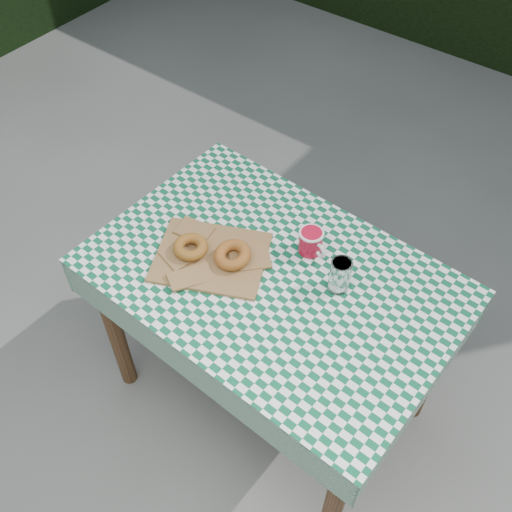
{
  "coord_description": "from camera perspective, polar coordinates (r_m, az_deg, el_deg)",
  "views": [
    {
      "loc": [
        0.72,
        -0.87,
        2.16
      ],
      "look_at": [
        0.01,
        0.07,
        0.79
      ],
      "focal_mm": 41.51,
      "sensor_mm": 36.0,
      "label": 1
    }
  ],
  "objects": [
    {
      "name": "table",
      "position": [
        2.11,
        1.38,
        -8.37
      ],
      "size": [
        1.11,
        0.77,
        0.75
      ],
      "primitive_type": "cube",
      "rotation": [
        0.0,
        0.0,
        -0.04
      ],
      "color": "#4F2E1B",
      "rests_on": "ground"
    },
    {
      "name": "tablecloth",
      "position": [
        1.8,
        1.6,
        -1.93
      ],
      "size": [
        1.13,
        0.79,
        0.01
      ],
      "primitive_type": "cube",
      "rotation": [
        0.0,
        0.0,
        -0.04
      ],
      "color": "#0D5433",
      "rests_on": "table"
    },
    {
      "name": "coffee_mug",
      "position": [
        1.84,
        5.29,
        1.41
      ],
      "size": [
        0.19,
        0.19,
        0.08
      ],
      "primitive_type": null,
      "rotation": [
        0.0,
        0.0,
        -0.33
      ],
      "color": "#AF0B25",
      "rests_on": "tablecloth"
    },
    {
      "name": "bagel_back",
      "position": [
        1.8,
        -2.29,
        0.1
      ],
      "size": [
        0.15,
        0.15,
        0.04
      ],
      "primitive_type": "torus",
      "rotation": [
        0.0,
        0.0,
        -0.45
      ],
      "color": "#995D1F",
      "rests_on": "paper_bag"
    },
    {
      "name": "bagel_front",
      "position": [
        1.84,
        -6.32,
        0.86
      ],
      "size": [
        0.14,
        0.14,
        0.03
      ],
      "primitive_type": "torus",
      "rotation": [
        0.0,
        0.0,
        0.35
      ],
      "color": "#A26A21",
      "rests_on": "paper_bag"
    },
    {
      "name": "ground",
      "position": [
        2.44,
        -1.16,
        -13.09
      ],
      "size": [
        60.0,
        60.0,
        0.0
      ],
      "primitive_type": "plane",
      "color": "#5B5A55",
      "rests_on": "ground"
    },
    {
      "name": "paper_bag",
      "position": [
        1.84,
        -4.37,
        -0.03
      ],
      "size": [
        0.42,
        0.39,
        0.02
      ],
      "primitive_type": "cube",
      "rotation": [
        0.0,
        0.0,
        0.43
      ],
      "color": "olive",
      "rests_on": "tablecloth"
    },
    {
      "name": "drinking_glass",
      "position": [
        1.74,
        8.08,
        -1.86
      ],
      "size": [
        0.07,
        0.07,
        0.11
      ],
      "primitive_type": "cylinder",
      "rotation": [
        0.0,
        0.0,
        -0.06
      ],
      "color": "white",
      "rests_on": "tablecloth"
    }
  ]
}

